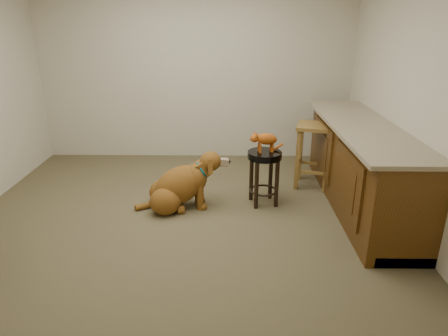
{
  "coord_description": "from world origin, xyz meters",
  "views": [
    {
      "loc": [
        0.49,
        -3.84,
        2.0
      ],
      "look_at": [
        0.44,
        0.27,
        0.45
      ],
      "focal_mm": 32.0,
      "sensor_mm": 36.0,
      "label": 1
    }
  ],
  "objects_px": {
    "padded_stool": "(264,167)",
    "wood_stool": "(313,154)",
    "golden_retriever": "(180,186)",
    "tabby_kitten": "(264,140)"
  },
  "relations": [
    {
      "from": "wood_stool",
      "to": "padded_stool",
      "type": "bearing_deg",
      "value": -140.94
    },
    {
      "from": "wood_stool",
      "to": "golden_retriever",
      "type": "distance_m",
      "value": 1.72
    },
    {
      "from": "wood_stool",
      "to": "tabby_kitten",
      "type": "relative_size",
      "value": 2.02
    },
    {
      "from": "padded_stool",
      "to": "golden_retriever",
      "type": "height_order",
      "value": "golden_retriever"
    },
    {
      "from": "wood_stool",
      "to": "golden_retriever",
      "type": "relative_size",
      "value": 0.74
    },
    {
      "from": "golden_retriever",
      "to": "tabby_kitten",
      "type": "height_order",
      "value": "tabby_kitten"
    },
    {
      "from": "padded_stool",
      "to": "tabby_kitten",
      "type": "xyz_separation_m",
      "value": [
        -0.01,
        -0.0,
        0.32
      ]
    },
    {
      "from": "golden_retriever",
      "to": "tabby_kitten",
      "type": "distance_m",
      "value": 1.06
    },
    {
      "from": "wood_stool",
      "to": "golden_retriever",
      "type": "bearing_deg",
      "value": -157.63
    },
    {
      "from": "padded_stool",
      "to": "wood_stool",
      "type": "xyz_separation_m",
      "value": [
        0.65,
        0.53,
        -0.03
      ]
    }
  ]
}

